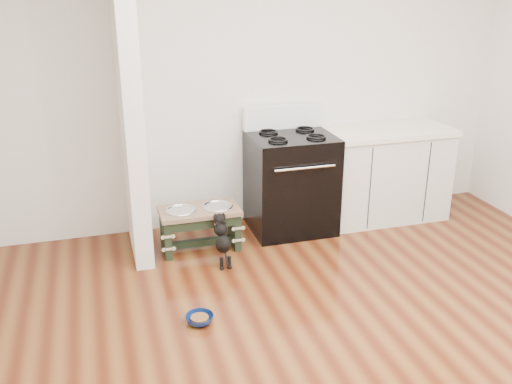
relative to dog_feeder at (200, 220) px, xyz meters
name	(u,v)px	position (x,y,z in m)	size (l,w,h in m)	color
ground	(368,372)	(0.66, -1.96, -0.27)	(5.00, 5.00, 0.00)	#491C0D
room_shell	(391,114)	(0.66, -1.96, 1.35)	(5.00, 5.00, 5.00)	silver
partition_wall	(129,99)	(-0.51, 0.14, 1.08)	(0.15, 0.80, 2.70)	silver
oven_range	(291,181)	(0.91, 0.20, 0.21)	(0.76, 0.69, 1.14)	black
cabinet_run	(384,173)	(1.89, 0.22, 0.18)	(1.24, 0.64, 0.91)	silver
dog_feeder	(200,220)	(0.00, 0.00, 0.00)	(0.70, 0.37, 0.40)	black
puppy	(222,238)	(0.12, -0.32, -0.04)	(0.12, 0.36, 0.42)	black
floor_bowl	(200,319)	(-0.23, -1.14, -0.24)	(0.21, 0.21, 0.06)	#0B1D51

